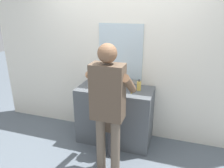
# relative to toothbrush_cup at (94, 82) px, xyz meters

# --- Properties ---
(ground_plane) EXTENTS (14.00, 14.00, 0.00)m
(ground_plane) POSITION_rel_toothbrush_cup_xyz_m (0.34, -0.32, -0.93)
(ground_plane) COLOR slate
(back_wall) EXTENTS (4.40, 0.10, 2.70)m
(back_wall) POSITION_rel_toothbrush_cup_xyz_m (0.34, 0.30, 0.42)
(back_wall) COLOR silver
(back_wall) RESTS_ON ground
(vanity_cabinet) EXTENTS (1.11, 0.54, 0.88)m
(vanity_cabinet) POSITION_rel_toothbrush_cup_xyz_m (0.34, -0.02, -0.49)
(vanity_cabinet) COLOR #4C5156
(vanity_cabinet) RESTS_ON ground
(sink_basin) EXTENTS (0.34, 0.34, 0.11)m
(sink_basin) POSITION_rel_toothbrush_cup_xyz_m (0.34, -0.04, 0.00)
(sink_basin) COLOR silver
(sink_basin) RESTS_ON vanity_cabinet
(faucet) EXTENTS (0.18, 0.14, 0.18)m
(faucet) POSITION_rel_toothbrush_cup_xyz_m (0.34, 0.17, 0.03)
(faucet) COLOR #B7BABF
(faucet) RESTS_ON vanity_cabinet
(toothbrush_cup) EXTENTS (0.07, 0.07, 0.21)m
(toothbrush_cup) POSITION_rel_toothbrush_cup_xyz_m (0.00, 0.00, 0.00)
(toothbrush_cup) COLOR #4C8EB2
(toothbrush_cup) RESTS_ON vanity_cabinet
(soap_bottle) EXTENTS (0.06, 0.06, 0.17)m
(soap_bottle) POSITION_rel_toothbrush_cup_xyz_m (0.68, 0.02, 0.01)
(soap_bottle) COLOR gold
(soap_bottle) RESTS_ON vanity_cabinet
(child_toddler) EXTENTS (0.28, 0.28, 0.92)m
(child_toddler) POSITION_rel_toothbrush_cup_xyz_m (0.34, -0.42, -0.38)
(child_toddler) COLOR #47474C
(child_toddler) RESTS_ON ground
(adult_parent) EXTENTS (0.51, 0.54, 1.66)m
(adult_parent) POSITION_rel_toothbrush_cup_xyz_m (0.46, -0.68, 0.06)
(adult_parent) COLOR #6B5B4C
(adult_parent) RESTS_ON ground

